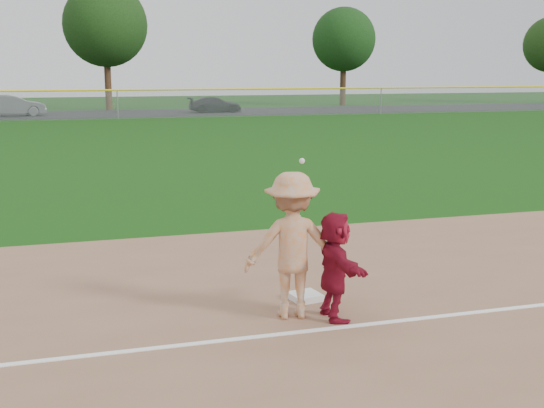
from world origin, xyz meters
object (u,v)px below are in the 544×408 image
object	(u,v)px
car_mid	(11,106)
car_right	(215,105)
first_base	(305,296)
base_runner	(335,266)

from	to	relation	value
car_mid	car_right	xyz separation A→B (m)	(15.32, 0.38, -0.16)
first_base	car_mid	size ratio (longest dim) A/B	0.09
car_mid	car_right	size ratio (longest dim) A/B	1.11
car_mid	car_right	bearing A→B (deg)	-104.13
car_right	first_base	bearing A→B (deg)	170.96
base_runner	car_mid	bearing A→B (deg)	11.27
car_mid	base_runner	bearing A→B (deg)	174.03
first_base	car_mid	bearing A→B (deg)	99.59
base_runner	car_right	bearing A→B (deg)	-7.79
first_base	car_right	distance (m)	45.65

